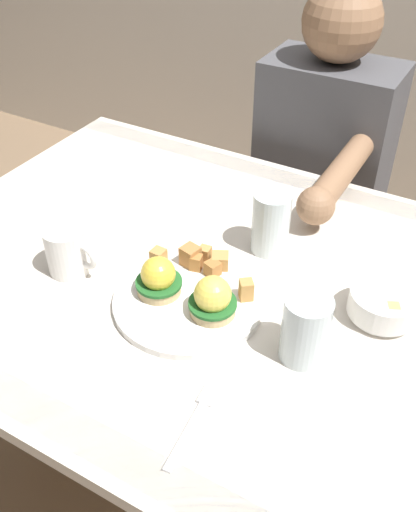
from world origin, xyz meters
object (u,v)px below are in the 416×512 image
(eggs_benedict_plate, at_px, (189,293))
(fruit_bowl, at_px, (384,304))
(coffee_mug, at_px, (68,249))
(fork, at_px, (194,420))
(diner_person, at_px, (319,175))
(water_glass_far, at_px, (271,226))
(water_glass_near, at_px, (305,331))
(dining_table, at_px, (204,311))

(eggs_benedict_plate, bearing_deg, fruit_bowl, 23.78)
(fruit_bowl, bearing_deg, coffee_mug, -163.07)
(fruit_bowl, relative_size, fork, 0.77)
(fruit_bowl, relative_size, diner_person, 0.11)
(fork, relative_size, water_glass_far, 1.21)
(eggs_benedict_plate, bearing_deg, water_glass_near, -3.68)
(dining_table, relative_size, water_glass_far, 9.32)
(dining_table, height_order, water_glass_far, water_glass_far)
(fruit_bowl, xyz_separation_m, water_glass_far, (-0.25, 0.08, 0.03))
(water_glass_far, bearing_deg, eggs_benedict_plate, -104.86)
(eggs_benedict_plate, height_order, diner_person, diner_person)
(eggs_benedict_plate, distance_m, fork, 0.25)
(coffee_mug, distance_m, water_glass_near, 0.47)
(fork, bearing_deg, eggs_benedict_plate, 122.93)
(coffee_mug, relative_size, fork, 0.71)
(water_glass_near, relative_size, water_glass_far, 0.93)
(dining_table, height_order, fork, fork)
(dining_table, xyz_separation_m, coffee_mug, (-0.22, -0.12, 0.16))
(fruit_bowl, height_order, diner_person, diner_person)
(dining_table, relative_size, eggs_benedict_plate, 4.44)
(dining_table, distance_m, fruit_bowl, 0.36)
(fork, bearing_deg, coffee_mug, 154.82)
(fork, bearing_deg, dining_table, 117.51)
(dining_table, height_order, diner_person, diner_person)
(dining_table, xyz_separation_m, water_glass_far, (0.08, 0.13, 0.16))
(fruit_bowl, height_order, water_glass_far, water_glass_far)
(coffee_mug, height_order, fork, coffee_mug)
(fruit_bowl, bearing_deg, water_glass_near, -119.88)
(eggs_benedict_plate, relative_size, diner_person, 0.24)
(water_glass_near, xyz_separation_m, diner_person, (-0.23, 0.71, -0.14))
(water_glass_near, height_order, water_glass_far, water_glass_far)
(diner_person, bearing_deg, coffee_mug, -108.16)
(eggs_benedict_plate, distance_m, water_glass_far, 0.23)
(eggs_benedict_plate, distance_m, coffee_mug, 0.25)
(coffee_mug, bearing_deg, fork, -25.18)
(fruit_bowl, xyz_separation_m, diner_person, (-0.32, 0.56, -0.12))
(eggs_benedict_plate, xyz_separation_m, water_glass_far, (0.06, 0.22, 0.03))
(eggs_benedict_plate, height_order, water_glass_near, water_glass_near)
(water_glass_far, distance_m, diner_person, 0.50)
(water_glass_near, bearing_deg, dining_table, 156.59)
(water_glass_near, distance_m, water_glass_far, 0.28)
(fork, relative_size, diner_person, 0.14)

